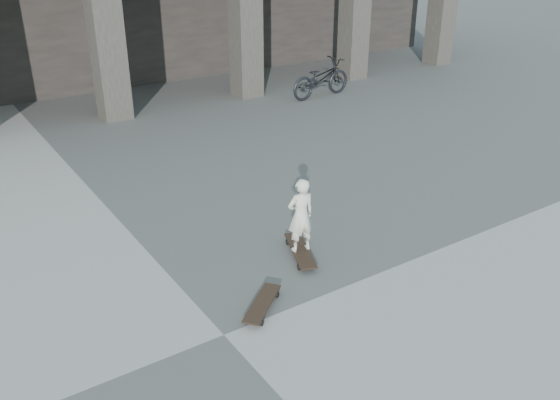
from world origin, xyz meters
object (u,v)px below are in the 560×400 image
bicycle (321,78)px  longboard (300,251)px  skateboard_spare (262,304)px  child (301,215)px

bicycle → longboard: bearing=136.2°
skateboard_spare → bicycle: size_ratio=0.42×
skateboard_spare → child: size_ratio=0.74×
child → bicycle: (5.17, 6.37, -0.14)m
longboard → bicycle: size_ratio=0.54×
skateboard_spare → longboard: bearing=-4.2°
skateboard_spare → child: child is taller
child → bicycle: size_ratio=0.57×
longboard → bicycle: bicycle is taller
child → bicycle: 8.20m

